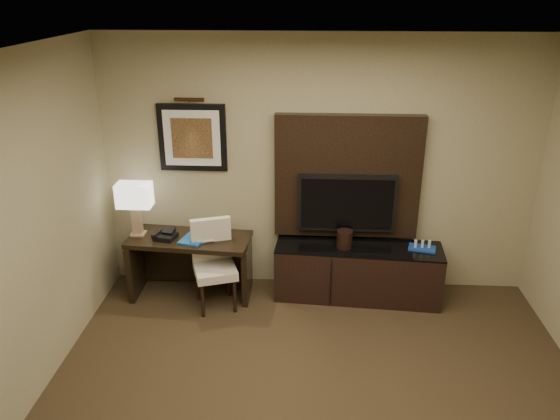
# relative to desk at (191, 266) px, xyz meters

# --- Properties ---
(ceiling) EXTENTS (4.50, 5.00, 0.01)m
(ceiling) POSITION_rel_desk_xyz_m (1.33, -2.15, 2.36)
(ceiling) COLOR silver
(ceiling) RESTS_ON wall_back
(wall_back) EXTENTS (4.50, 0.01, 2.70)m
(wall_back) POSITION_rel_desk_xyz_m (1.33, 0.35, 1.01)
(wall_back) COLOR #9B9269
(wall_back) RESTS_ON floor
(desk) EXTENTS (1.29, 0.64, 0.67)m
(desk) POSITION_rel_desk_xyz_m (0.00, 0.00, 0.00)
(desk) COLOR black
(desk) RESTS_ON floor
(credenza) EXTENTS (1.75, 0.60, 0.59)m
(credenza) POSITION_rel_desk_xyz_m (1.77, 0.05, -0.04)
(credenza) COLOR black
(credenza) RESTS_ON floor
(tv_wall_panel) EXTENTS (1.50, 0.12, 1.30)m
(tv_wall_panel) POSITION_rel_desk_xyz_m (1.63, 0.29, 0.93)
(tv_wall_panel) COLOR black
(tv_wall_panel) RESTS_ON wall_back
(tv) EXTENTS (1.00, 0.08, 0.60)m
(tv) POSITION_rel_desk_xyz_m (1.63, 0.19, 0.68)
(tv) COLOR black
(tv) RESTS_ON tv_wall_panel
(artwork) EXTENTS (0.70, 0.04, 0.70)m
(artwork) POSITION_rel_desk_xyz_m (0.03, 0.33, 1.31)
(artwork) COLOR black
(artwork) RESTS_ON wall_back
(picture_light) EXTENTS (0.04, 0.04, 0.30)m
(picture_light) POSITION_rel_desk_xyz_m (0.03, 0.29, 1.71)
(picture_light) COLOR #3E2514
(picture_light) RESTS_ON wall_back
(desk_chair) EXTENTS (0.54, 0.58, 0.85)m
(desk_chair) POSITION_rel_desk_xyz_m (0.30, -0.23, 0.09)
(desk_chair) COLOR beige
(desk_chair) RESTS_ON floor
(table_lamp) EXTENTS (0.43, 0.33, 0.62)m
(table_lamp) POSITION_rel_desk_xyz_m (-0.55, 0.04, 0.65)
(table_lamp) COLOR tan
(table_lamp) RESTS_ON desk
(desk_phone) EXTENTS (0.24, 0.23, 0.10)m
(desk_phone) POSITION_rel_desk_xyz_m (-0.24, -0.04, 0.39)
(desk_phone) COLOR black
(desk_phone) RESTS_ON desk
(blue_folder) EXTENTS (0.31, 0.36, 0.02)m
(blue_folder) POSITION_rel_desk_xyz_m (0.06, -0.05, 0.35)
(blue_folder) COLOR #1956A5
(blue_folder) RESTS_ON desk
(book) EXTENTS (0.18, 0.07, 0.24)m
(book) POSITION_rel_desk_xyz_m (0.08, -0.03, 0.46)
(book) COLOR tan
(book) RESTS_ON desk
(ice_bucket) EXTENTS (0.17, 0.17, 0.18)m
(ice_bucket) POSITION_rel_desk_xyz_m (1.61, 0.03, 0.35)
(ice_bucket) COLOR black
(ice_bucket) RESTS_ON credenza
(minibar_tray) EXTENTS (0.30, 0.22, 0.10)m
(minibar_tray) POSITION_rel_desk_xyz_m (2.41, 0.03, 0.30)
(minibar_tray) COLOR #173C96
(minibar_tray) RESTS_ON credenza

